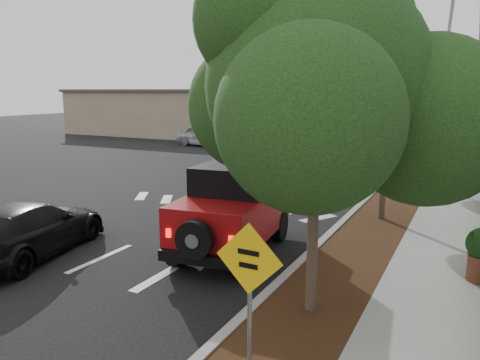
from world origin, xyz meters
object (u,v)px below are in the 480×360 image
Objects in this scene: red_jeep at (236,207)px; speed_hump_sign at (249,277)px; black_suv_oncoming at (29,229)px; silver_suv_ahead at (316,162)px.

speed_hump_sign reaches higher than red_jeep.
black_suv_oncoming is at bearing 166.07° from speed_hump_sign.
silver_suv_ahead is at bearing 90.52° from red_jeep.
black_suv_oncoming is (-4.45, -2.71, -0.46)m from red_jeep.
silver_suv_ahead is at bearing 106.91° from speed_hump_sign.
speed_hump_sign is (2.70, -4.81, 0.39)m from red_jeep.
silver_suv_ahead is (-1.37, 10.96, -0.44)m from red_jeep.
red_jeep reaches higher than black_suv_oncoming.
silver_suv_ahead reaches higher than black_suv_oncoming.
black_suv_oncoming is at bearing -121.61° from silver_suv_ahead.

